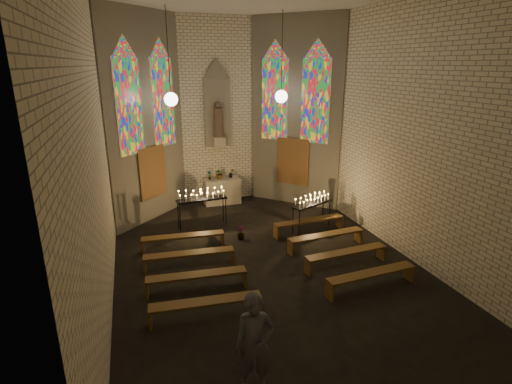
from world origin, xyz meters
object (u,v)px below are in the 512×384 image
Objects in this scene: votive_stand_left at (202,197)px; visitor at (255,344)px; aisle_flower_pot at (241,233)px; votive_stand_right at (312,201)px; altar at (222,191)px.

votive_stand_left is 7.39m from visitor.
votive_stand_right is (2.47, 0.10, 0.76)m from aisle_flower_pot.
aisle_flower_pot is at bearing -93.55° from altar.
visitor reaches higher than altar.
votive_stand_left is at bearing -119.11° from altar.
visitor is at bearing -97.85° from votive_stand_left.
votive_stand_right is at bearing -56.91° from altar.
votive_stand_right is at bearing -25.78° from votive_stand_left.
altar is 0.82× the size of votive_stand_left.
visitor is (-3.87, -6.03, -0.07)m from votive_stand_right.
visitor is (-0.44, -7.38, -0.15)m from votive_stand_left.
altar is 0.89× the size of votive_stand_right.
visitor reaches higher than votive_stand_left.
aisle_flower_pot is at bearing -60.76° from votive_stand_left.
altar is 0.77× the size of visitor.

